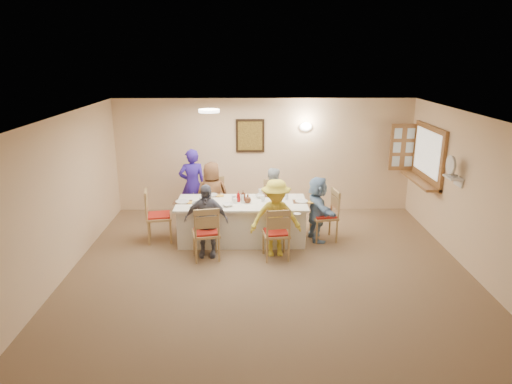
{
  "coord_description": "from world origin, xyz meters",
  "views": [
    {
      "loc": [
        -0.3,
        -6.34,
        3.4
      ],
      "look_at": [
        -0.2,
        1.4,
        1.05
      ],
      "focal_mm": 32.0,
      "sensor_mm": 36.0,
      "label": 1
    }
  ],
  "objects_px": {
    "diner_right_end": "(317,209)",
    "caregiver": "(193,185)",
    "dining_table": "(242,221)",
    "chair_left_end": "(159,215)",
    "serving_hatch": "(428,155)",
    "diner_front_left": "(206,221)",
    "condiment_ketchup": "(238,196)",
    "chair_front_right": "(276,232)",
    "diner_back_left": "(212,195)",
    "chair_back_left": "(213,202)",
    "chair_back_right": "(272,204)",
    "diner_front_right": "(276,218)",
    "diner_back_right": "(272,198)",
    "chair_right_end": "(324,215)",
    "chair_front_left": "(206,232)",
    "desk_fan": "(452,169)"
  },
  "relations": [
    {
      "from": "diner_right_end",
      "to": "condiment_ketchup",
      "type": "bearing_deg",
      "value": 80.15
    },
    {
      "from": "chair_front_right",
      "to": "diner_back_left",
      "type": "distance_m",
      "value": 1.92
    },
    {
      "from": "dining_table",
      "to": "diner_back_left",
      "type": "distance_m",
      "value": 0.96
    },
    {
      "from": "serving_hatch",
      "to": "diner_front_right",
      "type": "distance_m",
      "value": 3.46
    },
    {
      "from": "chair_left_end",
      "to": "caregiver",
      "type": "height_order",
      "value": "caregiver"
    },
    {
      "from": "diner_right_end",
      "to": "condiment_ketchup",
      "type": "xyz_separation_m",
      "value": [
        -1.48,
        0.02,
        0.24
      ]
    },
    {
      "from": "chair_right_end",
      "to": "diner_front_left",
      "type": "height_order",
      "value": "diner_front_left"
    },
    {
      "from": "chair_back_left",
      "to": "chair_back_right",
      "type": "distance_m",
      "value": 1.2
    },
    {
      "from": "chair_back_right",
      "to": "condiment_ketchup",
      "type": "xyz_separation_m",
      "value": [
        -0.66,
        -0.78,
        0.4
      ]
    },
    {
      "from": "condiment_ketchup",
      "to": "chair_right_end",
      "type": "bearing_deg",
      "value": -0.6
    },
    {
      "from": "chair_right_end",
      "to": "diner_front_left",
      "type": "distance_m",
      "value": 2.26
    },
    {
      "from": "chair_front_left",
      "to": "chair_back_right",
      "type": "bearing_deg",
      "value": -138.65
    },
    {
      "from": "serving_hatch",
      "to": "diner_front_left",
      "type": "height_order",
      "value": "serving_hatch"
    },
    {
      "from": "diner_back_left",
      "to": "caregiver",
      "type": "distance_m",
      "value": 0.66
    },
    {
      "from": "serving_hatch",
      "to": "chair_back_left",
      "type": "distance_m",
      "value": 4.39
    },
    {
      "from": "chair_left_end",
      "to": "diner_right_end",
      "type": "height_order",
      "value": "diner_right_end"
    },
    {
      "from": "diner_front_right",
      "to": "condiment_ketchup",
      "type": "bearing_deg",
      "value": 128.99
    },
    {
      "from": "diner_front_left",
      "to": "chair_left_end",
      "type": "bearing_deg",
      "value": 147.32
    },
    {
      "from": "desk_fan",
      "to": "diner_right_end",
      "type": "xyz_separation_m",
      "value": [
        -2.14,
        0.67,
        -0.93
      ]
    },
    {
      "from": "chair_front_left",
      "to": "diner_right_end",
      "type": "xyz_separation_m",
      "value": [
        2.02,
        0.8,
        0.13
      ]
    },
    {
      "from": "chair_front_right",
      "to": "condiment_ketchup",
      "type": "relative_size",
      "value": 4.58
    },
    {
      "from": "diner_front_left",
      "to": "diner_front_right",
      "type": "bearing_deg",
      "value": 2.92
    },
    {
      "from": "dining_table",
      "to": "chair_left_end",
      "type": "xyz_separation_m",
      "value": [
        -1.55,
        0.0,
        0.12
      ]
    },
    {
      "from": "chair_front_right",
      "to": "dining_table",
      "type": "bearing_deg",
      "value": -61.02
    },
    {
      "from": "dining_table",
      "to": "chair_back_left",
      "type": "xyz_separation_m",
      "value": [
        -0.6,
        0.8,
        0.12
      ]
    },
    {
      "from": "chair_left_end",
      "to": "desk_fan",
      "type": "bearing_deg",
      "value": -107.44
    },
    {
      "from": "caregiver",
      "to": "chair_back_left",
      "type": "bearing_deg",
      "value": 132.72
    },
    {
      "from": "diner_right_end",
      "to": "caregiver",
      "type": "distance_m",
      "value": 2.73
    },
    {
      "from": "chair_right_end",
      "to": "diner_right_end",
      "type": "xyz_separation_m",
      "value": [
        -0.13,
        0.0,
        0.13
      ]
    },
    {
      "from": "condiment_ketchup",
      "to": "serving_hatch",
      "type": "bearing_deg",
      "value": 10.08
    },
    {
      "from": "serving_hatch",
      "to": "diner_back_left",
      "type": "distance_m",
      "value": 4.35
    },
    {
      "from": "chair_back_left",
      "to": "diner_front_right",
      "type": "xyz_separation_m",
      "value": [
        1.2,
        -1.48,
        0.19
      ]
    },
    {
      "from": "chair_right_end",
      "to": "diner_back_right",
      "type": "height_order",
      "value": "diner_back_right"
    },
    {
      "from": "chair_left_end",
      "to": "diner_back_right",
      "type": "bearing_deg",
      "value": -82.43
    },
    {
      "from": "condiment_ketchup",
      "to": "chair_front_left",
      "type": "bearing_deg",
      "value": -123.5
    },
    {
      "from": "chair_left_end",
      "to": "dining_table",
      "type": "bearing_deg",
      "value": -99.98
    },
    {
      "from": "chair_back_right",
      "to": "diner_front_right",
      "type": "bearing_deg",
      "value": -79.09
    },
    {
      "from": "chair_back_right",
      "to": "diner_back_left",
      "type": "bearing_deg",
      "value": -163.38
    },
    {
      "from": "chair_back_right",
      "to": "chair_left_end",
      "type": "xyz_separation_m",
      "value": [
        -2.15,
        -0.8,
        0.04
      ]
    },
    {
      "from": "dining_table",
      "to": "diner_right_end",
      "type": "xyz_separation_m",
      "value": [
        1.42,
        0.0,
        0.24
      ]
    },
    {
      "from": "diner_back_right",
      "to": "diner_front_right",
      "type": "xyz_separation_m",
      "value": [
        -0.0,
        -1.36,
        0.07
      ]
    },
    {
      "from": "chair_right_end",
      "to": "diner_right_end",
      "type": "distance_m",
      "value": 0.18
    },
    {
      "from": "diner_front_left",
      "to": "condiment_ketchup",
      "type": "xyz_separation_m",
      "value": [
        0.54,
        0.7,
        0.21
      ]
    },
    {
      "from": "chair_right_end",
      "to": "caregiver",
      "type": "bearing_deg",
      "value": -123.63
    },
    {
      "from": "chair_left_end",
      "to": "diner_right_end",
      "type": "distance_m",
      "value": 2.97
    },
    {
      "from": "chair_front_right",
      "to": "caregiver",
      "type": "height_order",
      "value": "caregiver"
    },
    {
      "from": "diner_back_left",
      "to": "diner_right_end",
      "type": "bearing_deg",
      "value": 151.45
    },
    {
      "from": "serving_hatch",
      "to": "chair_front_left",
      "type": "xyz_separation_m",
      "value": [
        -4.27,
        -1.48,
        -1.01
      ]
    },
    {
      "from": "diner_back_right",
      "to": "diner_right_end",
      "type": "distance_m",
      "value": 1.07
    },
    {
      "from": "chair_left_end",
      "to": "caregiver",
      "type": "relative_size",
      "value": 0.65
    }
  ]
}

